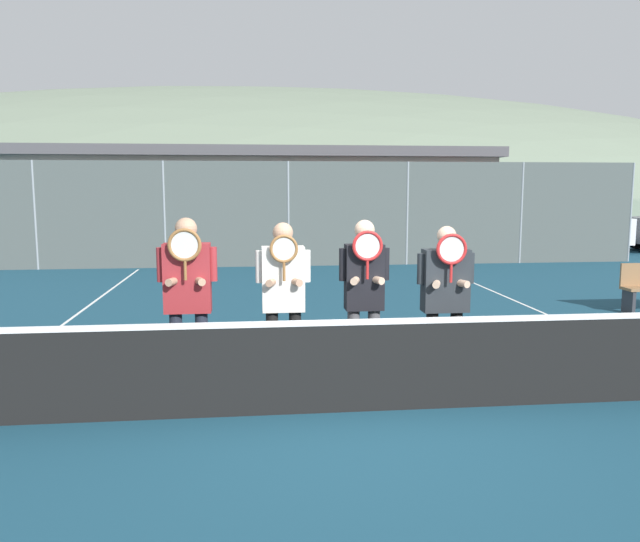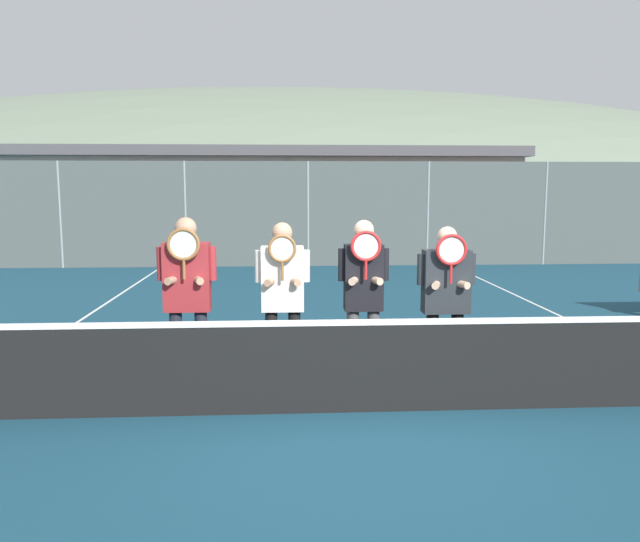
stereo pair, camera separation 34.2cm
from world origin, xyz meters
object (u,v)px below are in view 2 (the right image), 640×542
player_rightmost (446,294)px  car_right_of_center (588,225)px  player_leftmost (187,289)px  player_center_right (363,291)px  player_center_left (283,292)px  car_center (438,225)px  car_far_left (120,229)px  car_left_of_center (283,226)px

player_rightmost → car_right_of_center: 15.59m
car_right_of_center → player_rightmost: bearing=-121.5°
player_leftmost → player_center_right: player_leftmost is taller
player_center_left → player_center_right: size_ratio=0.99×
car_center → player_leftmost: bearing=-113.7°
player_center_left → player_leftmost: bearing=-174.1°
player_center_left → car_far_left: (-5.09, 13.25, -0.20)m
player_center_left → car_right_of_center: 16.46m
car_center → player_rightmost: bearing=-103.6°
player_center_right → car_right_of_center: bearing=55.7°
player_leftmost → car_left_of_center: player_leftmost is taller
player_center_left → car_center: car_center is taller
player_rightmost → car_right_of_center: size_ratio=0.43×
player_center_left → car_right_of_center: (9.87, 13.17, -0.13)m
player_leftmost → player_rightmost: player_leftmost is taller
car_right_of_center → player_center_right: bearing=-124.3°
player_leftmost → car_left_of_center: (0.96, 13.67, -0.19)m
car_far_left → car_left_of_center: car_left_of_center is taller
car_right_of_center → car_left_of_center: bearing=177.7°
car_left_of_center → car_right_of_center: size_ratio=1.13×
player_leftmost → player_center_left: bearing=5.9°
player_center_left → player_rightmost: bearing=-3.7°
car_left_of_center → player_center_right: bearing=-86.3°
car_left_of_center → player_leftmost: bearing=-94.0°
player_center_right → car_left_of_center: 13.68m
player_leftmost → car_center: size_ratio=0.40×
car_far_left → car_right_of_center: size_ratio=1.13×
car_center → player_center_left: bearing=-110.4°
player_center_right → player_rightmost: 0.87m
player_rightmost → car_center: size_ratio=0.38×
player_center_right → car_center: bearing=72.9°
player_rightmost → car_center: bearing=76.4°
car_left_of_center → car_right_of_center: car_right_of_center is taller
player_leftmost → player_center_left: size_ratio=1.03×
car_left_of_center → car_right_of_center: (9.90, -0.40, 0.01)m
player_leftmost → player_center_right: (1.83, 0.03, -0.04)m
car_center → car_right_of_center: 4.84m
car_far_left → car_right_of_center: (14.96, -0.08, 0.07)m
player_leftmost → car_left_of_center: 13.71m
player_leftmost → car_right_of_center: player_leftmost is taller
player_leftmost → player_rightmost: bearing=-0.2°
player_center_left → car_left_of_center: car_left_of_center is taller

